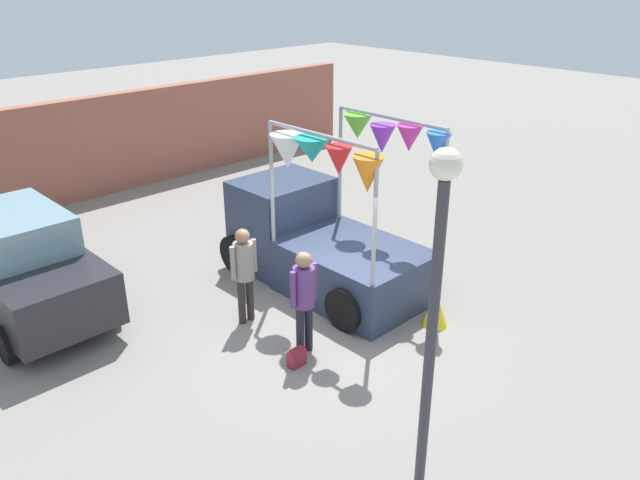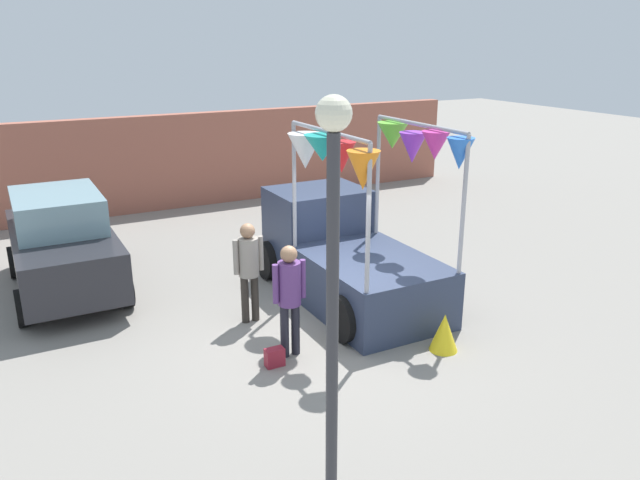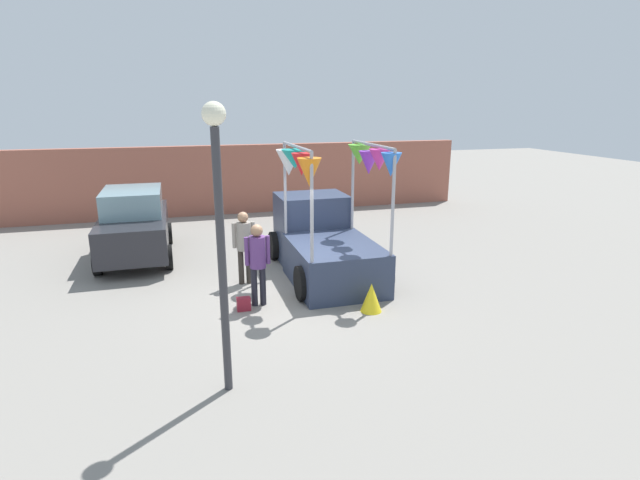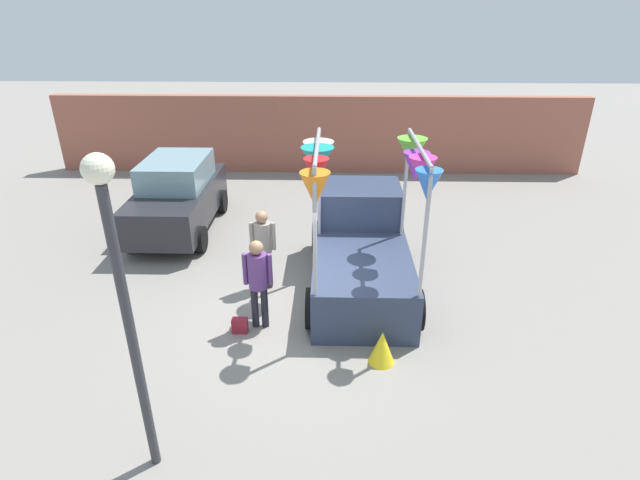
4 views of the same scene
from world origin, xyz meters
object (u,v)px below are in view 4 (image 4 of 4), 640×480
(street_lamp, at_px, (121,285))
(person_customer, at_px, (258,276))
(vendor_truck, at_px, (360,241))
(handbag, at_px, (240,325))
(parked_car, at_px, (178,195))
(folded_kite_bundle_sunflower, at_px, (382,347))
(person_vendor, at_px, (263,242))

(street_lamp, bearing_deg, person_customer, 72.31)
(vendor_truck, xyz_separation_m, person_customer, (-1.89, -1.72, 0.12))
(person_customer, distance_m, handbag, 1.01)
(vendor_truck, height_order, parked_car, vendor_truck)
(parked_car, distance_m, person_customer, 5.05)
(person_customer, bearing_deg, parked_car, 121.90)
(handbag, distance_m, street_lamp, 3.87)
(vendor_truck, distance_m, folded_kite_bundle_sunflower, 2.78)
(street_lamp, bearing_deg, person_vendor, 78.76)
(street_lamp, bearing_deg, handbag, 77.67)
(handbag, relative_size, folded_kite_bundle_sunflower, 0.47)
(parked_car, xyz_separation_m, street_lamp, (1.69, -7.33, 1.75))
(person_vendor, xyz_separation_m, handbag, (-0.26, -1.59, -0.91))
(parked_car, bearing_deg, folded_kite_bundle_sunflower, -47.48)
(person_customer, xyz_separation_m, handbag, (-0.35, -0.20, -0.92))
(vendor_truck, height_order, street_lamp, street_lamp)
(vendor_truck, distance_m, person_customer, 2.56)
(vendor_truck, xyz_separation_m, parked_car, (-4.56, 2.56, 0.00))
(vendor_truck, distance_m, handbag, 3.06)
(vendor_truck, height_order, person_vendor, vendor_truck)
(parked_car, xyz_separation_m, person_customer, (2.67, -4.28, 0.12))
(vendor_truck, bearing_deg, person_vendor, -170.54)
(person_customer, height_order, person_vendor, person_customer)
(vendor_truck, relative_size, person_vendor, 2.38)
(person_customer, relative_size, handbag, 6.25)
(person_customer, xyz_separation_m, person_vendor, (-0.09, 1.39, -0.01))
(handbag, bearing_deg, street_lamp, -102.33)
(person_customer, relative_size, person_vendor, 1.01)
(handbag, distance_m, folded_kite_bundle_sunflower, 2.62)
(vendor_truck, xyz_separation_m, folded_kite_bundle_sunflower, (0.26, -2.69, -0.64))
(parked_car, bearing_deg, person_vendor, -48.33)
(person_customer, height_order, street_lamp, street_lamp)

